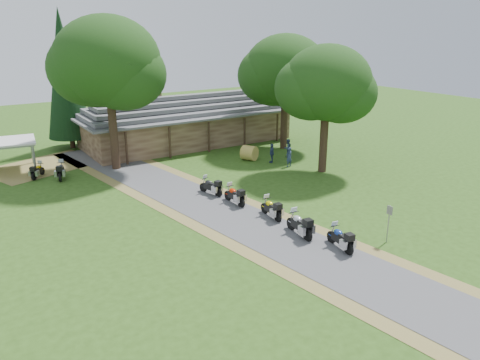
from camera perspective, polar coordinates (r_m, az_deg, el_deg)
ground at (r=25.80m, az=6.03°, el=-7.70°), size 120.00×120.00×0.00m
driveway at (r=28.46m, az=0.18°, el=-5.02°), size 51.95×51.95×0.00m
lodge at (r=47.59m, az=-6.50°, el=7.46°), size 21.40×9.40×4.90m
motorcycle_row_a at (r=25.38m, az=12.12°, el=-6.82°), size 0.92×2.01×1.33m
motorcycle_row_b at (r=26.53m, az=7.25°, el=-5.26°), size 0.93×2.18×1.45m
motorcycle_row_c at (r=28.80m, az=3.81°, el=-3.35°), size 0.79×1.99×1.33m
motorcycle_row_d at (r=30.93m, az=-0.69°, el=-1.75°), size 0.71×1.98×1.34m
motorcycle_row_e at (r=32.75m, az=-3.60°, el=-0.68°), size 1.08×1.99×1.30m
motorcycle_carport_a at (r=39.62m, az=-23.45°, el=1.12°), size 1.52×1.79×1.22m
motorcycle_carport_b at (r=38.68m, az=-21.01°, el=1.15°), size 1.28×2.12×1.38m
person_a at (r=39.40m, az=6.00°, el=3.01°), size 0.60×0.46×1.95m
person_b at (r=42.33m, az=5.84°, el=4.08°), size 0.57×0.42×1.94m
person_c at (r=40.43m, az=3.90°, el=3.49°), size 0.68×0.69×1.98m
hay_bale at (r=41.19m, az=1.15°, el=3.32°), size 1.70×1.65×1.30m
sign_post at (r=26.58m, az=17.63°, el=-5.16°), size 0.39×0.06×2.14m
oak_lodge_left at (r=38.79m, az=-15.65°, el=11.30°), size 8.29×8.29×14.02m
oak_lodge_right at (r=44.62m, az=5.52°, el=11.35°), size 7.78×7.78×11.94m
oak_driveway at (r=37.47m, az=10.44°, el=9.51°), size 6.87×6.87×11.52m
cedar_near at (r=47.46m, az=-20.52°, el=11.35°), size 4.13×4.13×12.99m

